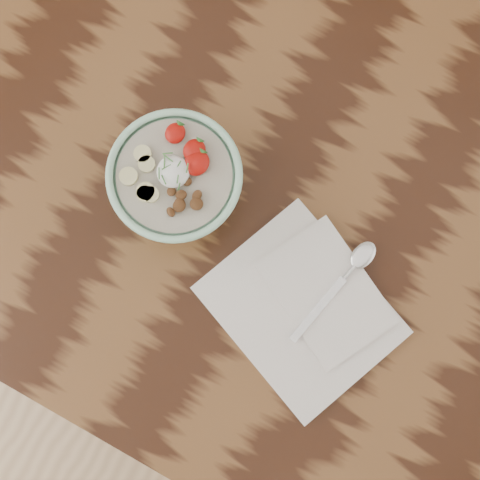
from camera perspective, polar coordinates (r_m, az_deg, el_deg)
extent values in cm
cube|color=black|center=(104.97, 2.65, 4.15)|extent=(160.00, 90.00, 4.00)
cylinder|color=#A1D9B8|center=(102.67, -5.11, 4.32)|extent=(8.40, 8.40, 1.20)
torus|color=#A1D9B8|center=(93.14, -5.65, 5.53)|extent=(19.10, 19.10, 1.10)
cylinder|color=#B8AF99|center=(93.72, -5.61, 5.45)|extent=(16.20, 16.20, 1.00)
ellipsoid|color=white|center=(92.45, -5.73, 5.82)|extent=(4.59, 4.59, 2.52)
ellipsoid|color=#A30D07|center=(93.93, -5.55, 9.06)|extent=(2.80, 3.08, 1.54)
cone|color=#286623|center=(93.90, -5.19, 9.76)|extent=(1.40, 1.03, 1.52)
ellipsoid|color=#A30D07|center=(92.41, -3.71, 6.59)|extent=(3.43, 3.77, 1.89)
cone|color=#286623|center=(92.41, -3.25, 7.45)|extent=(1.40, 1.03, 1.52)
ellipsoid|color=#A30D07|center=(92.97, -3.92, 7.63)|extent=(3.08, 3.39, 1.69)
cone|color=#286623|center=(92.96, -3.51, 8.40)|extent=(1.40, 1.03, 1.52)
cylinder|color=beige|center=(93.62, -9.49, 5.39)|extent=(2.57, 2.57, 0.70)
cylinder|color=beige|center=(93.63, -7.97, 6.44)|extent=(2.36, 2.36, 0.70)
cylinder|color=beige|center=(92.81, -8.05, 4.14)|extent=(2.57, 2.57, 0.70)
cylinder|color=beige|center=(94.07, -8.31, 7.29)|extent=(2.47, 2.47, 0.70)
cylinder|color=beige|center=(92.62, -7.60, 3.87)|extent=(2.27, 2.27, 0.70)
cylinder|color=beige|center=(92.75, -8.11, 3.92)|extent=(2.28, 2.28, 0.70)
ellipsoid|color=brown|center=(91.67, -5.21, 2.93)|extent=(2.00, 2.13, 1.06)
ellipsoid|color=brown|center=(91.78, -3.69, 3.81)|extent=(1.31, 1.71, 0.93)
ellipsoid|color=brown|center=(91.74, -5.93, 2.39)|extent=(1.81, 1.65, 0.97)
ellipsoid|color=brown|center=(91.53, -3.74, 3.09)|extent=(2.30, 2.25, 1.44)
ellipsoid|color=brown|center=(92.33, -5.88, 4.13)|extent=(1.58, 1.63, 0.73)
ellipsoid|color=brown|center=(92.00, -5.05, 3.87)|extent=(2.11, 2.07, 0.87)
ellipsoid|color=brown|center=(91.88, -5.18, 3.20)|extent=(2.04, 2.04, 0.91)
ellipsoid|color=brown|center=(92.39, -4.53, 4.99)|extent=(1.62, 1.69, 1.01)
cylinder|color=#407D35|center=(91.01, -5.34, 5.19)|extent=(0.61, 1.19, 0.22)
cylinder|color=#407D35|center=(91.81, -6.15, 6.96)|extent=(1.66, 0.43, 0.24)
cylinder|color=#407D35|center=(90.78, -5.23, 4.57)|extent=(0.48, 1.09, 0.22)
cylinder|color=#407D35|center=(91.45, -6.92, 5.66)|extent=(1.00, 1.51, 0.24)
cylinder|color=#407D35|center=(91.46, -5.25, 6.44)|extent=(0.20, 1.16, 0.22)
cylinder|color=#407D35|center=(91.76, -6.47, 6.69)|extent=(0.98, 1.68, 0.24)
cylinder|color=#407D35|center=(91.24, -4.52, 6.14)|extent=(0.67, 1.35, 0.23)
cylinder|color=#407D35|center=(91.19, -6.53, 5.14)|extent=(1.25, 1.00, 0.23)
cylinder|color=#407D35|center=(91.99, -6.19, 7.37)|extent=(1.27, 0.94, 0.23)
cylinder|color=#407D35|center=(91.54, -6.31, 6.20)|extent=(0.92, 1.26, 0.23)
cube|color=silver|center=(100.70, 5.23, -5.96)|extent=(32.25, 29.36, 1.01)
cube|color=silver|center=(100.40, 7.38, -4.46)|extent=(23.14, 20.51, 0.61)
cube|color=silver|center=(99.66, 6.67, -5.89)|extent=(3.50, 11.92, 0.36)
cylinder|color=silver|center=(100.46, 9.40, -2.58)|extent=(1.33, 3.20, 0.73)
ellipsoid|color=silver|center=(100.87, 10.47, -1.28)|extent=(4.06, 5.30, 0.99)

